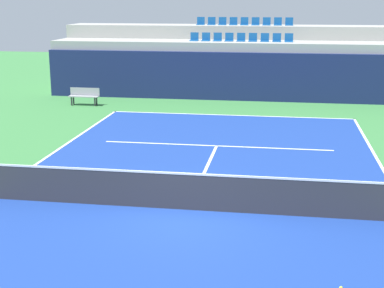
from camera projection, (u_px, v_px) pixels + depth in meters
ground_plane at (187, 210)px, 14.23m from camera, size 80.00×80.00×0.00m
court_surface at (187, 210)px, 14.23m from camera, size 11.00×24.00×0.01m
baseline_far at (231, 115)px, 25.65m from camera, size 11.00×0.10×0.00m
service_line_far at (217, 146)px, 20.35m from camera, size 8.26×0.10×0.00m
centre_service_line at (205, 172)px, 17.29m from camera, size 0.10×6.40×0.00m
back_wall at (238, 77)px, 29.12m from camera, size 20.32×0.30×2.48m
stands_tier_lower at (240, 69)px, 30.35m from camera, size 20.32×2.40×2.93m
stands_tier_upper at (243, 58)px, 32.55m from camera, size 20.32×2.40×3.67m
seating_row_lower at (241, 39)px, 30.04m from camera, size 5.47×0.44×0.44m
seating_row_upper at (244, 23)px, 32.15m from camera, size 5.47×0.44×0.44m
tennis_net at (187, 191)px, 14.11m from camera, size 11.08×0.08×1.07m
player_bench at (84, 95)px, 28.02m from camera, size 1.50×0.40×0.85m
tennis_ball_0 at (341, 288)px, 10.33m from camera, size 0.07×0.07×0.07m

